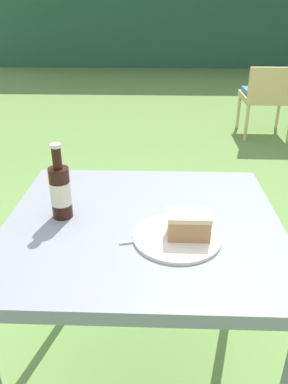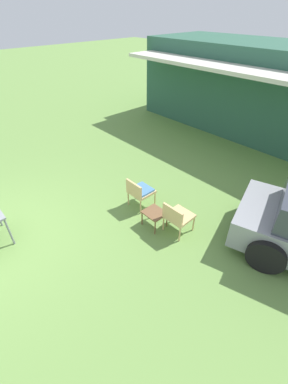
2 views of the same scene
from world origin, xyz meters
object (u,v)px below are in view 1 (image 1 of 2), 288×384
object	(u,v)px
patio_table	(143,241)
cola_bottle_near	(60,191)
cake_on_plate	(183,231)
wicker_chair_cushioned	(268,94)

from	to	relation	value
patio_table	cola_bottle_near	distance (m)	0.30
cola_bottle_near	cake_on_plate	bearing A→B (deg)	-17.21
patio_table	wicker_chair_cushioned	bearing A→B (deg)	68.68
cake_on_plate	cola_bottle_near	bearing A→B (deg)	162.79
wicker_chair_cushioned	cola_bottle_near	bearing A→B (deg)	65.22
cake_on_plate	cola_bottle_near	distance (m)	0.39
wicker_chair_cushioned	patio_table	world-z (taller)	wicker_chair_cushioned
cake_on_plate	cola_bottle_near	xyz separation A→B (m)	(-0.37, 0.11, 0.06)
patio_table	cola_bottle_near	xyz separation A→B (m)	(-0.25, 0.02, 0.16)
wicker_chair_cushioned	patio_table	size ratio (longest dim) A/B	0.92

